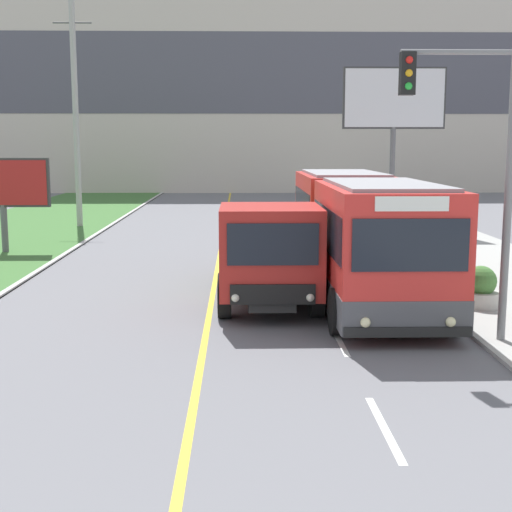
# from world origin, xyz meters

# --- Properties ---
(apartment_block_background) EXTENTS (80.00, 8.04, 18.38)m
(apartment_block_background) POSITION_xyz_m (0.00, 61.11, 9.19)
(apartment_block_background) COLOR beige
(apartment_block_background) RESTS_ON ground_plane
(city_bus) EXTENTS (2.69, 11.74, 3.12)m
(city_bus) POSITION_xyz_m (3.96, 17.38, 1.58)
(city_bus) COLOR red
(city_bus) RESTS_ON ground_plane
(dump_truck) EXTENTS (2.42, 6.68, 2.56)m
(dump_truck) POSITION_xyz_m (1.43, 15.42, 1.30)
(dump_truck) COLOR black
(dump_truck) RESTS_ON ground_plane
(car_distant) EXTENTS (1.80, 4.30, 1.45)m
(car_distant) POSITION_xyz_m (4.16, 28.69, 0.69)
(car_distant) COLOR silver
(car_distant) RESTS_ON ground_plane
(utility_pole_far) EXTENTS (1.80, 0.28, 10.89)m
(utility_pole_far) POSITION_xyz_m (-7.06, 33.05, 5.50)
(utility_pole_far) COLOR #9E9E99
(utility_pole_far) RESTS_ON ground_plane
(traffic_light_mast) EXTENTS (2.28, 0.32, 6.08)m
(traffic_light_mast) POSITION_xyz_m (5.33, 12.07, 3.86)
(traffic_light_mast) COLOR slate
(traffic_light_mast) RESTS_ON ground_plane
(billboard_large) EXTENTS (4.53, 0.24, 7.31)m
(billboard_large) POSITION_xyz_m (7.55, 30.09, 5.64)
(billboard_large) COLOR #59595B
(billboard_large) RESTS_ON ground_plane
(billboard_small) EXTENTS (3.45, 0.24, 3.47)m
(billboard_small) POSITION_xyz_m (-7.95, 24.59, 2.46)
(billboard_small) COLOR #59595B
(billboard_small) RESTS_ON ground_plane
(planter_round_second) EXTENTS (0.94, 0.94, 1.00)m
(planter_round_second) POSITION_xyz_m (6.52, 14.96, 0.52)
(planter_round_second) COLOR #B7B2A8
(planter_round_second) RESTS_ON sidewalk_right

